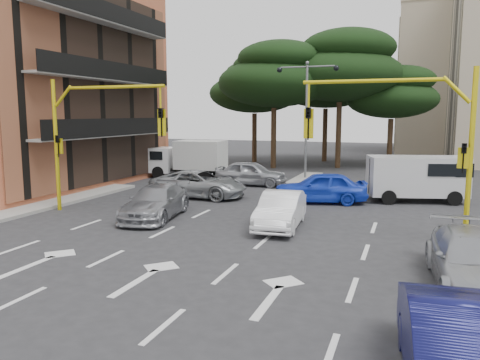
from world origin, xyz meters
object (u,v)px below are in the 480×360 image
Objects in this scene: signal_mast_right at (414,131)px; car_silver_cross_b at (251,173)px; car_white_hatch at (281,210)px; car_blue_compact at (320,187)px; car_silver_cross_a at (199,184)px; box_truck_a at (188,159)px; signal_mast_left at (87,127)px; car_silver_wagon at (156,202)px; van_white at (416,179)px; car_navy_parked at (459,353)px; street_lamp_center at (307,99)px; car_silver_parked at (476,262)px.

car_silver_cross_b is (-9.47, 10.34, -3.12)m from signal_mast_right.
car_white_hatch is 5.74m from car_blue_compact.
box_truck_a reaches higher than car_silver_cross_a.
car_silver_cross_a is 7.76m from box_truck_a.
signal_mast_left is 1.41× the size of car_white_hatch.
car_silver_wagon is (-6.01, -5.94, -0.09)m from car_blue_compact.
van_white is (0.24, 8.10, -2.70)m from signal_mast_right.
car_silver_cross_a is at bearing -91.52° from van_white.
car_silver_wagon is at bearing -60.32° from car_blue_compact.
signal_mast_left is at bearing 177.07° from car_white_hatch.
car_blue_compact is 6.73m from car_silver_cross_b.
car_blue_compact reaches higher than car_navy_parked.
signal_mast_right is 10.79m from car_silver_wagon.
signal_mast_left is 11.57m from car_silver_cross_b.
street_lamp_center reaches higher than car_silver_cross_a.
signal_mast_right is 15.65m from street_lamp_center.
car_blue_compact is 12.00m from box_truck_a.
box_truck_a reaches higher than car_silver_cross_b.
signal_mast_left reaches higher than car_silver_cross_b.
car_silver_cross_a is 15.74m from car_silver_parked.
street_lamp_center is 9.11m from box_truck_a.
car_navy_parked is at bearing -103.16° from car_silver_parked.
box_truck_a is at bearing -165.76° from street_lamp_center.
van_white is (10.54, 8.02, 0.49)m from car_silver_wagon.
car_silver_cross_b is (-5.17, 4.31, -0.02)m from car_blue_compact.
signal_mast_left is 0.77× the size of street_lamp_center.
signal_mast_left is at bearing 156.04° from car_silver_cross_b.
signal_mast_left is 1.16× the size of car_silver_cross_a.
car_navy_parked is at bearing -142.91° from car_silver_cross_a.
car_silver_wagon is at bearing -104.11° from street_lamp_center.
car_silver_parked is (5.91, -10.43, -0.05)m from car_blue_compact.
signal_mast_right reaches higher than box_truck_a.
street_lamp_center reaches higher than signal_mast_right.
car_navy_parked is (5.09, -15.60, -0.05)m from car_blue_compact.
car_blue_compact reaches higher than car_silver_parked.
car_silver_wagon is (3.30, 0.09, -3.19)m from signal_mast_left.
signal_mast_right is 10.10m from car_navy_parked.
street_lamp_center is at bearing -25.03° from car_silver_cross_a.
car_silver_wagon is 1.07× the size of car_navy_parked.
box_truck_a is at bearing 100.83° from car_silver_wagon.
signal_mast_right is at bearing -17.26° from van_white.
signal_mast_right is 13.61m from signal_mast_left.
car_white_hatch is 0.79× the size of box_truck_a.
street_lamp_center is 25.21m from car_navy_parked.
car_white_hatch is (-4.79, 0.31, -3.18)m from signal_mast_right.
street_lamp_center is 1.50× the size of car_silver_cross_a.
signal_mast_left reaches higher than van_white.
signal_mast_right is 1.12× the size of box_truck_a.
street_lamp_center reaches higher than car_navy_parked.
box_truck_a is at bearing 30.13° from car_silver_cross_a.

